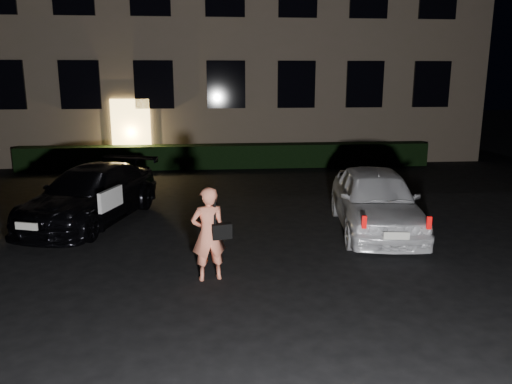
{
  "coord_description": "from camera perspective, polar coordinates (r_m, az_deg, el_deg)",
  "views": [
    {
      "loc": [
        -0.65,
        -7.7,
        3.31
      ],
      "look_at": [
        0.26,
        2.0,
        1.04
      ],
      "focal_mm": 35.0,
      "sensor_mm": 36.0,
      "label": 1
    }
  ],
  "objects": [
    {
      "name": "man",
      "position": [
        8.23,
        -5.4,
        -4.76
      ],
      "size": [
        0.71,
        0.5,
        1.58
      ],
      "rotation": [
        0.0,
        0.0,
        3.37
      ],
      "color": "#F08060",
      "rests_on": "ground"
    },
    {
      "name": "ground",
      "position": [
        8.41,
        -0.5,
        -10.07
      ],
      "size": [
        80.0,
        80.0,
        0.0
      ],
      "primitive_type": "plane",
      "color": "black",
      "rests_on": "ground"
    },
    {
      "name": "building",
      "position": [
        22.86,
        -3.93,
        19.85
      ],
      "size": [
        20.0,
        8.11,
        12.0
      ],
      "color": "#736452",
      "rests_on": "ground"
    },
    {
      "name": "hatch",
      "position": [
        11.13,
        13.5,
        -0.87
      ],
      "size": [
        2.16,
        4.24,
        1.38
      ],
      "rotation": [
        0.0,
        0.0,
        -0.13
      ],
      "color": "white",
      "rests_on": "ground"
    },
    {
      "name": "hedge",
      "position": [
        18.44,
        -3.28,
        4.1
      ],
      "size": [
        15.0,
        0.7,
        0.85
      ],
      "primitive_type": "cube",
      "color": "black",
      "rests_on": "ground"
    },
    {
      "name": "sedan",
      "position": [
        12.13,
        -18.36,
        -0.3
      ],
      "size": [
        3.05,
        4.71,
        1.27
      ],
      "rotation": [
        0.0,
        0.0,
        -0.32
      ],
      "color": "black",
      "rests_on": "ground"
    }
  ]
}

